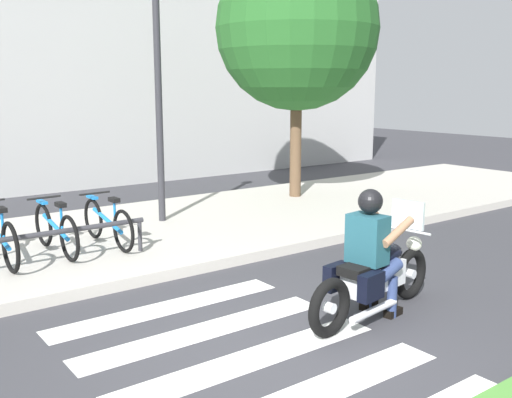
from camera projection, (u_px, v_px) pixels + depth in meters
The scene contains 12 objects.
ground_plane at pixel (277, 351), 5.57m from camera, with size 48.00×48.00×0.00m, color #38383D.
sidewalk at pixel (94, 242), 9.19m from camera, with size 24.00×4.40×0.15m, color #B7B2A8.
crosswalk_stripe_1 at pixel (309, 395), 4.75m from camera, with size 2.80×0.40×0.01m, color white.
crosswalk_stripe_2 at pixel (251, 359), 5.38m from camera, with size 2.80×0.40×0.01m, color white.
crosswalk_stripe_3 at pixel (205, 331), 6.01m from camera, with size 2.80×0.40×0.01m, color white.
crosswalk_stripe_4 at pixel (168, 307), 6.64m from camera, with size 2.80×0.40×0.01m, color white.
motorcycle at pixel (375, 276), 6.33m from camera, with size 2.13×0.75×1.20m.
rider at pixel (372, 245), 6.21m from camera, with size 0.68×0.60×1.42m.
bicycle_4 at pixel (56, 229), 8.19m from camera, with size 0.48×1.64×0.77m.
bicycle_5 at pixel (108, 223), 8.64m from camera, with size 0.48×1.66×0.75m.
street_lamp at pixel (158, 81), 9.87m from camera, with size 0.28×0.28×4.22m.
tree_near_rack at pixel (297, 29), 11.98m from camera, with size 3.35×3.35×5.32m.
Camera 1 is at (-3.26, -4.05, 2.46)m, focal length 41.12 mm.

